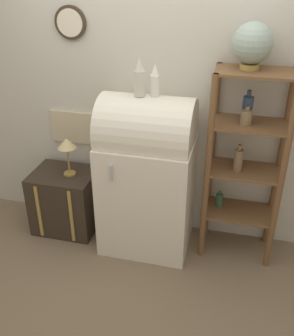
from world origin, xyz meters
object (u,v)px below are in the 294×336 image
vase_center (155,81)px  refrigerator (147,174)px  desk_lamp (67,146)px  suitcase_trunk (66,200)px  vase_left (139,78)px  globe (252,44)px

vase_center → refrigerator: bearing=-170.1°
refrigerator → desk_lamp: refrigerator is taller
refrigerator → suitcase_trunk: 0.92m
suitcase_trunk → vase_center: size_ratio=2.41×
suitcase_trunk → vase_left: (0.76, -0.05, 1.25)m
suitcase_trunk → vase_left: vase_left is taller
refrigerator → globe: size_ratio=4.26×
suitcase_trunk → desk_lamp: size_ratio=1.66×
refrigerator → desk_lamp: (-0.74, 0.03, 0.16)m
vase_center → desk_lamp: vase_center is taller
desk_lamp → refrigerator: bearing=-2.7°
vase_left → vase_center: (0.12, 0.02, -0.02)m
refrigerator → globe: 1.32m
refrigerator → desk_lamp: 0.76m
desk_lamp → vase_left: bearing=-4.1°
suitcase_trunk → globe: (1.55, 0.08, 1.52)m
vase_left → suitcase_trunk: bearing=176.4°
refrigerator → vase_center: bearing=9.9°
suitcase_trunk → vase_center: 1.51m
vase_left → vase_center: vase_left is taller
vase_left → vase_center: bearing=11.9°
refrigerator → desk_lamp: bearing=177.3°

